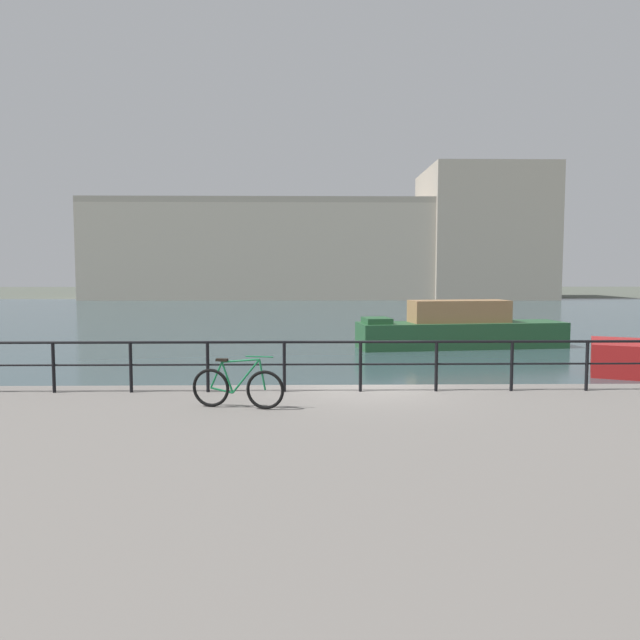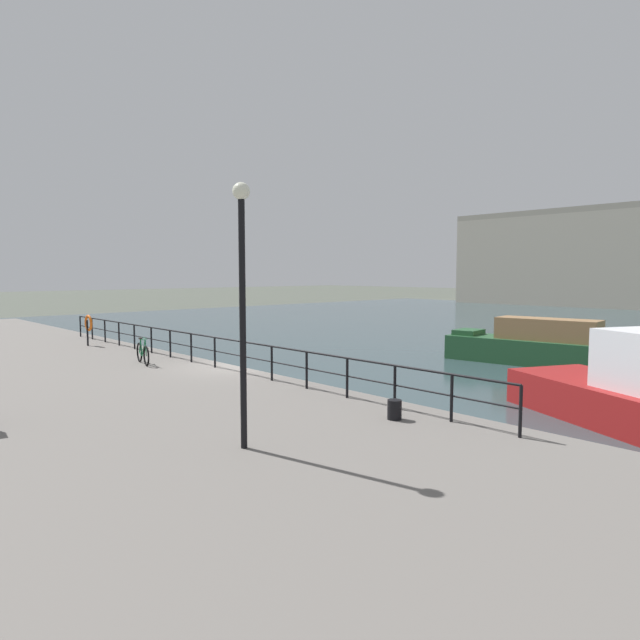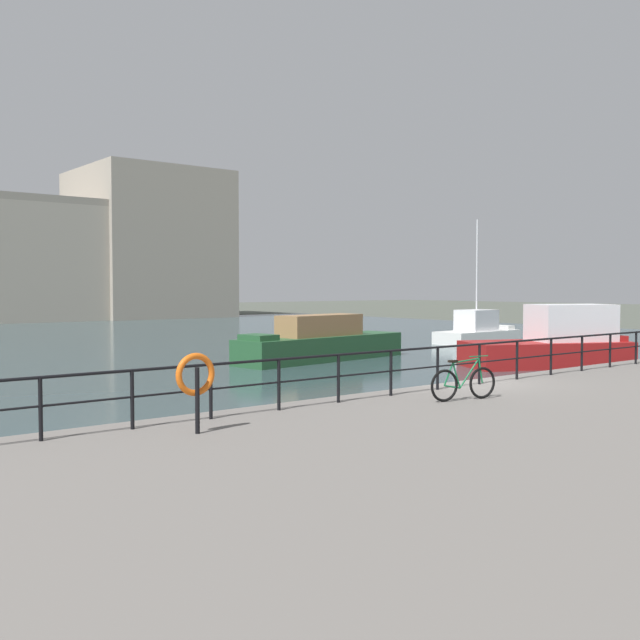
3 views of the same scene
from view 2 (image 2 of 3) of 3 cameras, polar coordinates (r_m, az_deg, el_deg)
The scene contains 9 objects.
ground_plane at distance 20.02m, azimuth -8.61°, elevation -6.93°, with size 240.00×240.00×0.00m, color #4C5147.
water_basin at distance 44.45m, azimuth 25.56°, elevation -0.88°, with size 80.00×60.00×0.01m, color #33474C.
quay_promenade at distance 17.23m, azimuth -26.99°, elevation -7.95°, with size 56.00×13.00×0.80m, color slate.
moored_red_daysailer at distance 26.31m, azimuth 22.38°, elevation -2.64°, with size 9.24×3.21×2.07m.
quay_railing at distance 20.17m, azimuth -11.97°, elevation -2.45°, with size 24.05×0.07×1.08m.
parked_bicycle at distance 20.92m, azimuth -17.75°, elevation -3.27°, with size 1.74×0.43×0.98m.
mooring_bollard at distance 12.63m, azimuth 7.66°, elevation -9.11°, with size 0.32×0.32×0.44m, color black.
life_ring_stand at distance 27.00m, azimuth -22.69°, elevation -0.39°, with size 0.75×0.16×1.40m.
quay_lamp_post at distance 10.22m, azimuth -7.99°, elevation 3.92°, with size 0.32×0.32×4.88m.
Camera 2 is at (16.23, -10.98, 4.06)m, focal length 31.16 mm.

